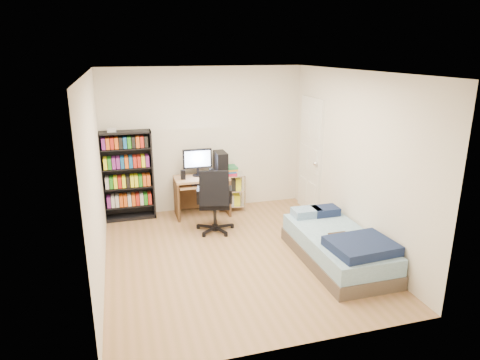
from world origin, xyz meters
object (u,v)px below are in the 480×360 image
object	(u,v)px
computer_desk	(206,179)
bed	(338,247)
media_shelf	(127,175)
office_chair	(215,212)

from	to	relation	value
computer_desk	bed	bearing A→B (deg)	-59.60
computer_desk	bed	world-z (taller)	computer_desk
media_shelf	bed	world-z (taller)	media_shelf
computer_desk	bed	xyz separation A→B (m)	(1.33, -2.26, -0.39)
office_chair	computer_desk	bearing A→B (deg)	100.55
media_shelf	office_chair	distance (m)	1.64
computer_desk	office_chair	distance (m)	0.87
media_shelf	office_chair	bearing A→B (deg)	-36.99
computer_desk	office_chair	world-z (taller)	computer_desk
office_chair	bed	size ratio (longest dim) A/B	0.57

